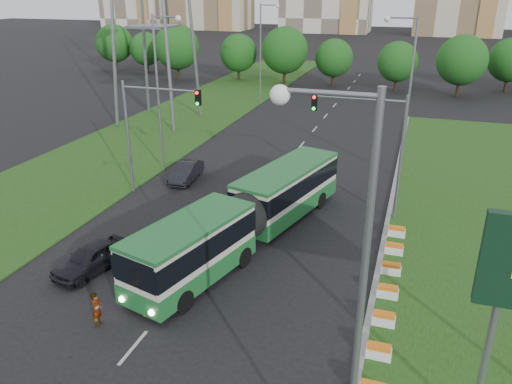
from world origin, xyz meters
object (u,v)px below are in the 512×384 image
(car_left_near, at_px, (91,258))
(traffic_mast_median, at_px, (376,137))
(articulated_bus, at_px, (246,214))
(shopping_trolley, at_px, (148,309))
(car_left_far, at_px, (186,172))
(pedestrian, at_px, (97,309))
(traffic_mast_left, at_px, (147,121))

(car_left_near, bearing_deg, traffic_mast_median, 55.11)
(car_left_near, bearing_deg, articulated_bus, 54.27)
(traffic_mast_median, xyz_separation_m, articulated_bus, (-6.41, -5.74, -3.56))
(articulated_bus, height_order, shopping_trolley, articulated_bus)
(car_left_near, xyz_separation_m, car_left_far, (-1.06, 13.54, -0.04))
(articulated_bus, distance_m, pedestrian, 10.12)
(articulated_bus, distance_m, car_left_near, 8.70)
(car_left_near, distance_m, car_left_far, 13.58)
(shopping_trolley, bearing_deg, traffic_mast_left, 95.86)
(traffic_mast_median, distance_m, car_left_near, 17.84)
(car_left_far, distance_m, pedestrian, 17.85)
(car_left_far, distance_m, shopping_trolley, 17.03)
(car_left_far, height_order, shopping_trolley, car_left_far)
(articulated_bus, xyz_separation_m, car_left_near, (-6.60, -5.57, -1.04))
(traffic_mast_median, height_order, car_left_far, traffic_mast_median)
(car_left_far, xyz_separation_m, pedestrian, (4.07, -17.38, 0.13))
(traffic_mast_median, distance_m, shopping_trolley, 16.88)
(traffic_mast_median, relative_size, pedestrian, 4.83)
(articulated_bus, distance_m, shopping_trolley, 8.41)
(traffic_mast_left, height_order, pedestrian, traffic_mast_left)
(traffic_mast_median, xyz_separation_m, traffic_mast_left, (-15.16, -1.00, 0.00))
(car_left_far, bearing_deg, traffic_mast_left, -113.28)
(pedestrian, bearing_deg, shopping_trolley, -60.36)
(traffic_mast_median, bearing_deg, articulated_bus, -138.15)
(car_left_near, distance_m, pedestrian, 4.88)
(traffic_mast_left, distance_m, car_left_near, 11.49)
(car_left_near, bearing_deg, shopping_trolley, -13.88)
(traffic_mast_median, bearing_deg, car_left_near, -138.99)
(traffic_mast_median, bearing_deg, traffic_mast_left, -176.23)
(traffic_mast_median, xyz_separation_m, shopping_trolley, (-8.32, -13.80, -5.03))
(articulated_bus, bearing_deg, traffic_mast_median, 56.85)
(car_left_near, xyz_separation_m, shopping_trolley, (4.69, -2.49, -0.43))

